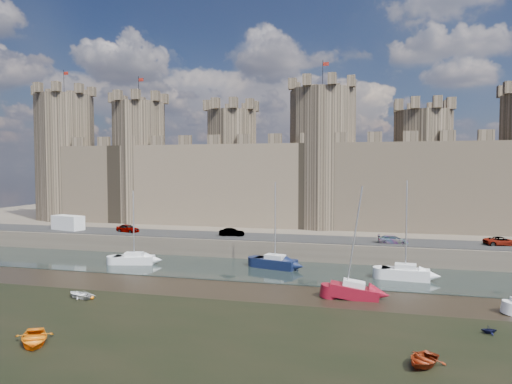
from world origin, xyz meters
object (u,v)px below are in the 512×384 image
(car_2, at_px, (393,240))
(car_3, at_px, (501,241))
(van, at_px, (68,223))
(sailboat_2, at_px, (405,272))
(sailboat_4, at_px, (354,290))
(car_0, at_px, (128,228))
(sailboat_0, at_px, (134,259))
(sailboat_1, at_px, (275,262))
(dinghy_0, at_px, (34,340))
(car_1, at_px, (232,232))

(car_2, bearing_deg, car_3, -81.14)
(van, relative_size, sailboat_2, 0.49)
(sailboat_4, bearing_deg, sailboat_2, 56.67)
(car_0, bearing_deg, car_3, -73.32)
(car_3, height_order, van, van)
(sailboat_0, distance_m, sailboat_2, 33.43)
(sailboat_1, bearing_deg, van, -178.43)
(car_2, distance_m, sailboat_1, 16.24)
(van, height_order, sailboat_2, sailboat_2)
(sailboat_2, xyz_separation_m, dinghy_0, (-26.73, -25.98, -0.49))
(car_3, height_order, sailboat_0, sailboat_0)
(sailboat_4, xyz_separation_m, dinghy_0, (-21.45, -17.24, -0.41))
(van, relative_size, sailboat_0, 0.57)
(sailboat_2, height_order, dinghy_0, sailboat_2)
(car_0, bearing_deg, sailboat_0, -130.78)
(sailboat_1, xyz_separation_m, sailboat_4, (9.97, -10.76, -0.05))
(car_1, xyz_separation_m, car_3, (35.92, 0.83, -0.01))
(car_1, relative_size, sailboat_1, 0.34)
(car_1, xyz_separation_m, sailboat_4, (18.21, -19.14, -2.32))
(car_1, bearing_deg, van, 81.52)
(sailboat_4, bearing_deg, car_3, 46.23)
(car_3, xyz_separation_m, dinghy_0, (-39.16, -37.21, -2.71))
(sailboat_2, bearing_deg, car_3, 46.83)
(dinghy_0, bearing_deg, car_1, 47.74)
(car_0, height_order, car_1, car_0)
(van, bearing_deg, sailboat_1, 1.87)
(sailboat_2, relative_size, dinghy_0, 3.06)
(car_2, xyz_separation_m, van, (-49.87, 0.73, 0.63))
(van, bearing_deg, car_1, 15.24)
(car_0, bearing_deg, van, 106.45)
(car_0, bearing_deg, car_2, -75.57)
(sailboat_1, bearing_deg, dinghy_0, -97.81)
(sailboat_1, relative_size, sailboat_2, 0.97)
(sailboat_1, xyz_separation_m, dinghy_0, (-11.48, -28.00, -0.46))
(car_3, distance_m, dinghy_0, 54.09)
(car_2, xyz_separation_m, sailboat_2, (0.98, -9.46, -2.20))
(sailboat_2, distance_m, dinghy_0, 37.27)
(van, relative_size, dinghy_0, 1.51)
(sailboat_0, height_order, dinghy_0, sailboat_0)
(car_3, relative_size, van, 0.77)
(car_0, relative_size, car_1, 1.06)
(sailboat_0, bearing_deg, car_2, 2.21)
(car_0, xyz_separation_m, car_1, (16.81, 0.08, -0.06))
(car_3, bearing_deg, van, 79.50)
(dinghy_0, bearing_deg, car_2, 16.83)
(car_3, xyz_separation_m, sailboat_4, (-17.71, -19.97, -2.30))
(car_2, xyz_separation_m, sailboat_1, (-14.27, -7.43, -2.23))
(van, height_order, dinghy_0, van)
(sailboat_2, bearing_deg, dinghy_0, -131.09)
(car_2, height_order, van, van)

